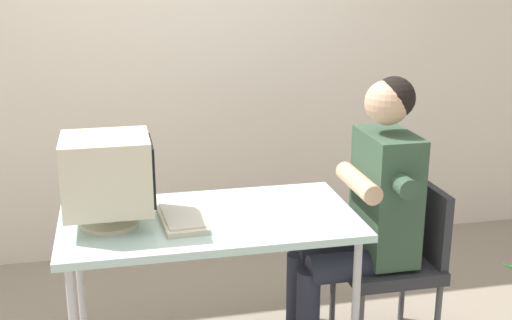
{
  "coord_description": "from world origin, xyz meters",
  "views": [
    {
      "loc": [
        -0.39,
        -2.73,
        1.85
      ],
      "look_at": [
        0.21,
        0.0,
        1.0
      ],
      "focal_mm": 46.74,
      "sensor_mm": 36.0,
      "label": 1
    }
  ],
  "objects_px": {
    "desk": "(210,229)",
    "person_seated": "(366,208)",
    "keyboard": "(179,214)",
    "office_chair": "(398,254)",
    "crt_monitor": "(108,175)"
  },
  "relations": [
    {
      "from": "person_seated",
      "to": "desk",
      "type": "bearing_deg",
      "value": -179.75
    },
    {
      "from": "keyboard",
      "to": "person_seated",
      "type": "bearing_deg",
      "value": -1.86
    },
    {
      "from": "keyboard",
      "to": "person_seated",
      "type": "distance_m",
      "value": 0.87
    },
    {
      "from": "desk",
      "to": "office_chair",
      "type": "xyz_separation_m",
      "value": [
        0.91,
        0.0,
        -0.21
      ]
    },
    {
      "from": "desk",
      "to": "keyboard",
      "type": "bearing_deg",
      "value": 166.24
    },
    {
      "from": "desk",
      "to": "crt_monitor",
      "type": "relative_size",
      "value": 3.32
    },
    {
      "from": "keyboard",
      "to": "office_chair",
      "type": "relative_size",
      "value": 0.59
    },
    {
      "from": "desk",
      "to": "keyboard",
      "type": "height_order",
      "value": "keyboard"
    },
    {
      "from": "office_chair",
      "to": "person_seated",
      "type": "distance_m",
      "value": 0.31
    },
    {
      "from": "person_seated",
      "to": "office_chair",
      "type": "bearing_deg",
      "value": 0.0
    },
    {
      "from": "desk",
      "to": "person_seated",
      "type": "relative_size",
      "value": 0.97
    },
    {
      "from": "keyboard",
      "to": "office_chair",
      "type": "height_order",
      "value": "office_chair"
    },
    {
      "from": "office_chair",
      "to": "person_seated",
      "type": "height_order",
      "value": "person_seated"
    },
    {
      "from": "desk",
      "to": "keyboard",
      "type": "distance_m",
      "value": 0.15
    },
    {
      "from": "desk",
      "to": "office_chair",
      "type": "height_order",
      "value": "office_chair"
    }
  ]
}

